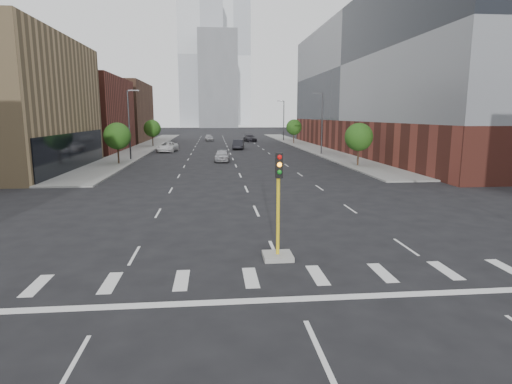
{
  "coord_description": "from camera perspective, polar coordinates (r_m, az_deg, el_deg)",
  "views": [
    {
      "loc": [
        -2.57,
        -7.79,
        5.87
      ],
      "look_at": [
        -0.73,
        10.78,
        2.5
      ],
      "focal_mm": 30.0,
      "sensor_mm": 36.0,
      "label": 1
    }
  ],
  "objects": [
    {
      "name": "sidewalk_left_far",
      "position": [
        82.93,
        -14.35,
        5.9
      ],
      "size": [
        5.0,
        92.0,
        0.15
      ],
      "primitive_type": "cube",
      "color": "gray",
      "rests_on": "ground"
    },
    {
      "name": "sidewalk_right_far",
      "position": [
        83.86,
        6.48,
        6.2
      ],
      "size": [
        5.0,
        92.0,
        0.15
      ],
      "primitive_type": "cube",
      "color": "gray",
      "rests_on": "ground"
    },
    {
      "name": "building_left_far_a",
      "position": [
        77.89,
        -24.69,
        9.41
      ],
      "size": [
        20.0,
        22.0,
        12.0
      ],
      "primitive_type": "cube",
      "color": "brown",
      "rests_on": "ground"
    },
    {
      "name": "building_left_far_b",
      "position": [
        102.86,
        -20.01,
        9.97
      ],
      "size": [
        20.0,
        24.0,
        13.0
      ],
      "primitive_type": "cube",
      "color": "brown",
      "rests_on": "ground"
    },
    {
      "name": "building_right_main",
      "position": [
        75.17,
        20.19,
        13.53
      ],
      "size": [
        24.0,
        70.0,
        22.0
      ],
      "color": "brown",
      "rests_on": "ground"
    },
    {
      "name": "tower_left",
      "position": [
        229.71,
        -7.31,
        17.43
      ],
      "size": [
        22.0,
        22.0,
        70.0
      ],
      "primitive_type": "cube",
      "color": "#B2B7BC",
      "rests_on": "ground"
    },
    {
      "name": "tower_right",
      "position": [
        270.25,
        -3.1,
        17.47
      ],
      "size": [
        20.0,
        20.0,
        80.0
      ],
      "primitive_type": "cube",
      "color": "#B2B7BC",
      "rests_on": "ground"
    },
    {
      "name": "tower_mid",
      "position": [
        208.43,
        -5.11,
        14.62
      ],
      "size": [
        18.0,
        18.0,
        44.0
      ],
      "primitive_type": "cube",
      "color": "slate",
      "rests_on": "ground"
    },
    {
      "name": "median_traffic_signal",
      "position": [
        17.65,
        2.94,
        -5.89
      ],
      "size": [
        1.2,
        1.2,
        4.4
      ],
      "color": "#999993",
      "rests_on": "ground"
    },
    {
      "name": "streetlight_right_a",
      "position": [
        64.8,
        8.73,
        9.35
      ],
      "size": [
        1.6,
        0.22,
        9.07
      ],
      "color": "#2D2D30",
      "rests_on": "ground"
    },
    {
      "name": "streetlight_right_b",
      "position": [
        99.09,
        3.67,
        9.71
      ],
      "size": [
        1.6,
        0.22,
        9.07
      ],
      "color": "#2D2D30",
      "rests_on": "ground"
    },
    {
      "name": "streetlight_left",
      "position": [
        58.81,
        -16.49,
        8.98
      ],
      "size": [
        1.6,
        0.22,
        9.07
      ],
      "color": "#2D2D30",
      "rests_on": "ground"
    },
    {
      "name": "tree_left_near",
      "position": [
        54.07,
        -18.01,
        7.11
      ],
      "size": [
        3.2,
        3.2,
        4.85
      ],
      "color": "#382619",
      "rests_on": "ground"
    },
    {
      "name": "tree_left_far",
      "position": [
        83.61,
        -13.66,
        8.25
      ],
      "size": [
        3.2,
        3.2,
        4.85
      ],
      "color": "#382619",
      "rests_on": "ground"
    },
    {
      "name": "tree_right_near",
      "position": [
        50.64,
        13.55,
        7.15
      ],
      "size": [
        3.2,
        3.2,
        4.85
      ],
      "color": "#382619",
      "rests_on": "ground"
    },
    {
      "name": "tree_right_far",
      "position": [
        89.37,
        5.08,
        8.6
      ],
      "size": [
        3.2,
        3.2,
        4.85
      ],
      "color": "#382619",
      "rests_on": "ground"
    },
    {
      "name": "car_near_left",
      "position": [
        55.0,
        -4.54,
        4.89
      ],
      "size": [
        2.18,
        4.74,
        1.58
      ],
      "primitive_type": "imported",
      "rotation": [
        0.0,
        0.0,
        -0.07
      ],
      "color": "#A8A9AD",
      "rests_on": "ground"
    },
    {
      "name": "car_mid_right",
      "position": [
        74.75,
        -2.37,
        6.35
      ],
      "size": [
        2.35,
        5.23,
        1.67
      ],
      "primitive_type": "imported",
      "rotation": [
        0.0,
        0.0,
        -0.12
      ],
      "color": "black",
      "rests_on": "ground"
    },
    {
      "name": "car_far_left",
      "position": [
        70.77,
        -11.74,
        5.91
      ],
      "size": [
        3.35,
        6.07,
        1.61
      ],
      "primitive_type": "imported",
      "rotation": [
        0.0,
        0.0,
        -0.12
      ],
      "color": "silver",
      "rests_on": "ground"
    },
    {
      "name": "car_deep_right",
      "position": [
        96.59,
        -0.83,
        7.21
      ],
      "size": [
        3.03,
        5.68,
        1.57
      ],
      "primitive_type": "imported",
      "rotation": [
        0.0,
        0.0,
        0.16
      ],
      "color": "#232227",
      "rests_on": "ground"
    },
    {
      "name": "car_distant",
      "position": [
        99.6,
        -6.28,
        7.22
      ],
      "size": [
        2.23,
        4.61,
        1.52
      ],
      "primitive_type": "imported",
      "rotation": [
        0.0,
        0.0,
        0.1
      ],
      "color": "#A7A7AB",
      "rests_on": "ground"
    }
  ]
}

